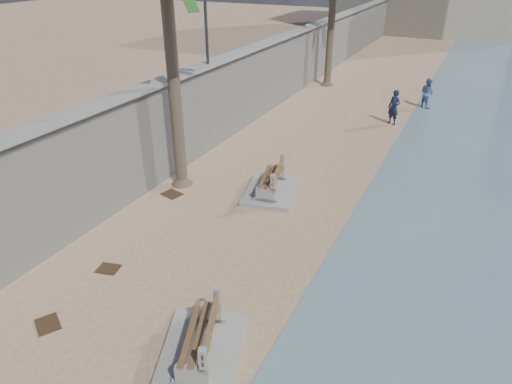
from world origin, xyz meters
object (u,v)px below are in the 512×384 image
(bench_near, at_px, (200,340))
(bench_far, at_px, (271,181))
(person_a, at_px, (394,105))
(person_b, at_px, (427,91))

(bench_near, bearing_deg, bench_far, 103.29)
(person_a, bearing_deg, bench_far, -77.05)
(bench_near, distance_m, person_a, 16.74)
(bench_near, height_order, person_b, person_b)
(person_a, distance_m, person_b, 3.82)
(person_a, bearing_deg, person_b, 100.98)
(bench_near, relative_size, person_b, 1.59)
(bench_far, height_order, person_b, person_b)
(bench_near, height_order, person_a, person_a)
(bench_near, distance_m, bench_far, 7.60)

